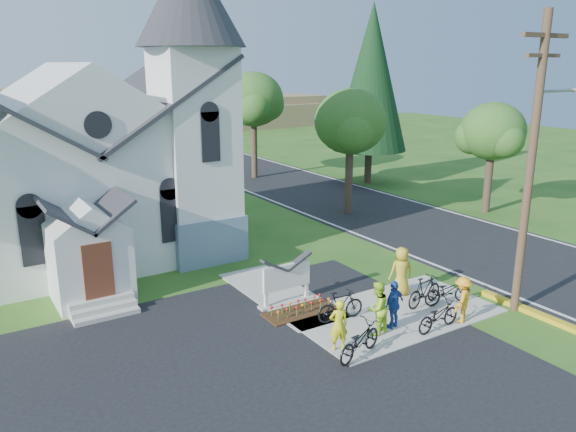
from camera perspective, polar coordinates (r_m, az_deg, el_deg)
ground at (r=18.77m, az=8.34°, el=-11.39°), size 120.00×120.00×0.00m
road at (r=35.74m, az=5.02°, el=1.69°), size 8.00×90.00×0.02m
sidewalk at (r=20.00m, az=10.72°, el=-9.67°), size 7.00×4.00×0.05m
church at (r=25.90m, az=-19.62°, el=7.48°), size 12.35×12.00×13.00m
church_sign at (r=20.04m, az=-0.16°, el=-6.22°), size 2.20×0.40×1.70m
flower_bed at (r=19.74m, az=1.25°, el=-9.71°), size 2.60×1.10×0.07m
utility_pole at (r=20.08m, az=23.61°, el=5.50°), size 3.45×0.28×10.00m
tree_road_near at (r=31.62m, az=6.37°, el=9.45°), size 4.00×4.00×7.05m
tree_road_mid at (r=41.84m, az=-3.53°, el=11.70°), size 4.40×4.40×7.80m
tree_road_far at (r=33.85m, az=20.09°, el=8.03°), size 3.60×3.60×6.30m
conifer at (r=40.23m, az=8.47°, el=13.72°), size 5.20×5.20×12.40m
distant_hills at (r=70.71m, az=-20.59°, el=9.30°), size 61.00×10.00×5.60m
cyclist_0 at (r=17.06m, az=5.16°, el=-10.95°), size 0.67×0.54×1.60m
bike_0 at (r=16.86m, az=7.27°, el=-12.44°), size 2.08×1.26×1.03m
cyclist_1 at (r=18.10m, az=9.03°, el=-9.22°), size 0.98×0.84×1.75m
bike_1 at (r=18.97m, az=5.36°, el=-9.06°), size 1.78×0.66×1.05m
cyclist_2 at (r=18.62m, az=10.71°, el=-8.80°), size 1.01×0.60×1.61m
bike_2 at (r=18.92m, az=15.01°, el=-9.75°), size 1.89×0.77×0.97m
cyclist_3 at (r=19.57m, az=17.30°, el=-8.10°), size 1.16×0.91×1.57m
bike_3 at (r=20.56m, az=13.70°, el=-7.40°), size 1.87×0.78×1.09m
cyclist_4 at (r=21.15m, az=11.43°, el=-5.52°), size 1.04×0.83×1.84m
bike_4 at (r=20.91m, az=15.91°, el=-7.30°), size 2.00×1.04×1.00m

